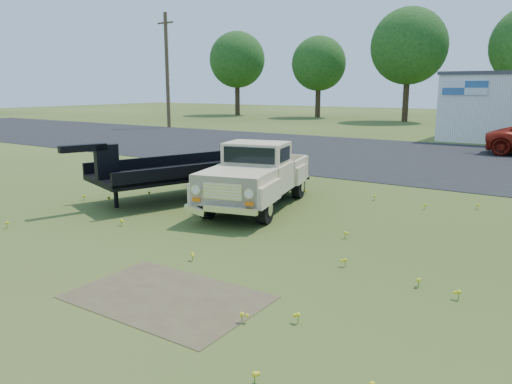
% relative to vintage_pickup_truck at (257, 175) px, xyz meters
% --- Properties ---
extents(ground, '(140.00, 140.00, 0.00)m').
position_rel_vintage_pickup_truck_xyz_m(ground, '(0.65, -2.81, -0.90)').
color(ground, '#324516').
rests_on(ground, ground).
extents(asphalt_lot, '(90.00, 14.00, 0.02)m').
position_rel_vintage_pickup_truck_xyz_m(asphalt_lot, '(0.65, 12.19, -0.90)').
color(asphalt_lot, black).
rests_on(asphalt_lot, ground).
extents(dirt_patch_a, '(3.00, 2.00, 0.01)m').
position_rel_vintage_pickup_truck_xyz_m(dirt_patch_a, '(2.15, -5.81, -0.90)').
color(dirt_patch_a, brown).
rests_on(dirt_patch_a, ground).
extents(dirt_patch_b, '(2.20, 1.60, 0.01)m').
position_rel_vintage_pickup_truck_xyz_m(dirt_patch_b, '(-1.35, 0.69, -0.90)').
color(dirt_patch_b, brown).
rests_on(dirt_patch_b, ground).
extents(utility_pole_west, '(1.60, 0.30, 9.00)m').
position_rel_vintage_pickup_truck_xyz_m(utility_pole_west, '(-21.35, 19.19, 3.70)').
color(utility_pole_west, '#4F3924').
rests_on(utility_pole_west, ground).
extents(treeline_a, '(6.40, 6.40, 9.52)m').
position_rel_vintage_pickup_truck_xyz_m(treeline_a, '(-27.35, 37.19, 5.40)').
color(treeline_a, '#372819').
rests_on(treeline_a, ground).
extents(treeline_b, '(5.76, 5.76, 8.57)m').
position_rel_vintage_pickup_truck_xyz_m(treeline_b, '(-17.35, 38.19, 4.76)').
color(treeline_b, '#372819').
rests_on(treeline_b, ground).
extents(treeline_c, '(7.04, 7.04, 10.47)m').
position_rel_vintage_pickup_truck_xyz_m(treeline_c, '(-7.35, 36.69, 6.03)').
color(treeline_c, '#372819').
rests_on(treeline_c, ground).
extents(vintage_pickup_truck, '(3.05, 5.30, 1.81)m').
position_rel_vintage_pickup_truck_xyz_m(vintage_pickup_truck, '(0.00, 0.00, 0.00)').
color(vintage_pickup_truck, beige).
rests_on(vintage_pickup_truck, ground).
extents(flatbed_trailer, '(4.28, 6.99, 1.81)m').
position_rel_vintage_pickup_truck_xyz_m(flatbed_trailer, '(-2.36, 0.19, -0.00)').
color(flatbed_trailer, black).
rests_on(flatbed_trailer, ground).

